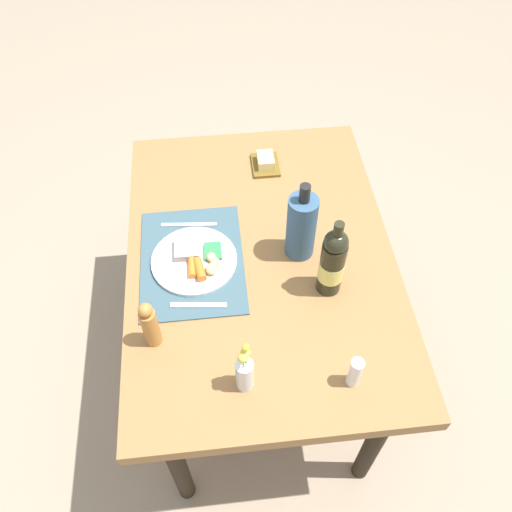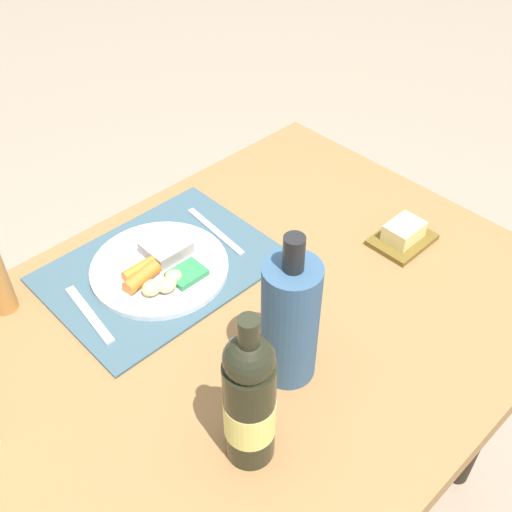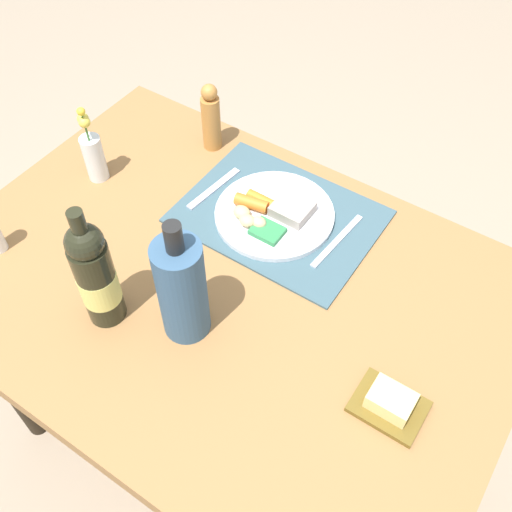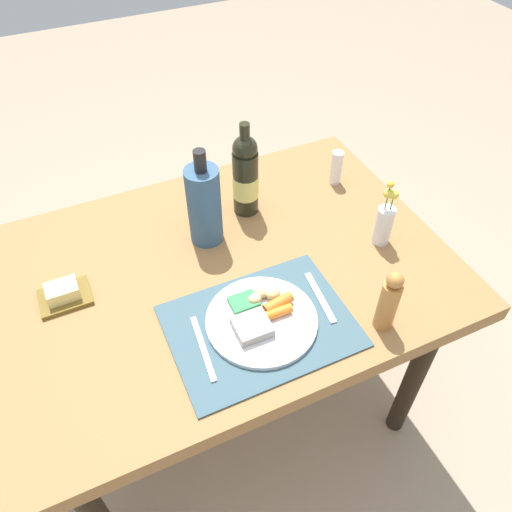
% 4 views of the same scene
% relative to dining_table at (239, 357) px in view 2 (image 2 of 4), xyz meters
% --- Properties ---
extents(dining_table, '(1.23, 0.88, 0.76)m').
position_rel_dining_table_xyz_m(dining_table, '(0.00, 0.00, 0.00)').
color(dining_table, olive).
rests_on(dining_table, ground_plane).
extents(placemat, '(0.45, 0.33, 0.01)m').
position_rel_dining_table_xyz_m(placemat, '(0.01, -0.23, 0.09)').
color(placemat, '#3B5761').
rests_on(placemat, dining_table).
extents(dinner_plate, '(0.28, 0.28, 0.04)m').
position_rel_dining_table_xyz_m(dinner_plate, '(0.01, -0.21, 0.11)').
color(dinner_plate, silver).
rests_on(dinner_plate, placemat).
extents(fork, '(0.03, 0.19, 0.00)m').
position_rel_dining_table_xyz_m(fork, '(-0.15, -0.23, 0.10)').
color(fork, silver).
rests_on(fork, placemat).
extents(knife, '(0.04, 0.17, 0.00)m').
position_rel_dining_table_xyz_m(knife, '(0.18, -0.21, 0.10)').
color(knife, silver).
rests_on(knife, placemat).
extents(cooler_bottle, '(0.09, 0.09, 0.30)m').
position_rel_dining_table_xyz_m(cooler_bottle, '(-0.00, 0.13, 0.21)').
color(cooler_bottle, '#355676').
rests_on(cooler_bottle, dining_table).
extents(wine_bottle, '(0.08, 0.08, 0.30)m').
position_rel_dining_table_xyz_m(wine_bottle, '(0.15, 0.20, 0.21)').
color(wine_bottle, black).
rests_on(wine_bottle, dining_table).
extents(butter_dish, '(0.13, 0.10, 0.05)m').
position_rel_dining_table_xyz_m(butter_dish, '(-0.42, 0.07, 0.11)').
color(butter_dish, brown).
rests_on(butter_dish, dining_table).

